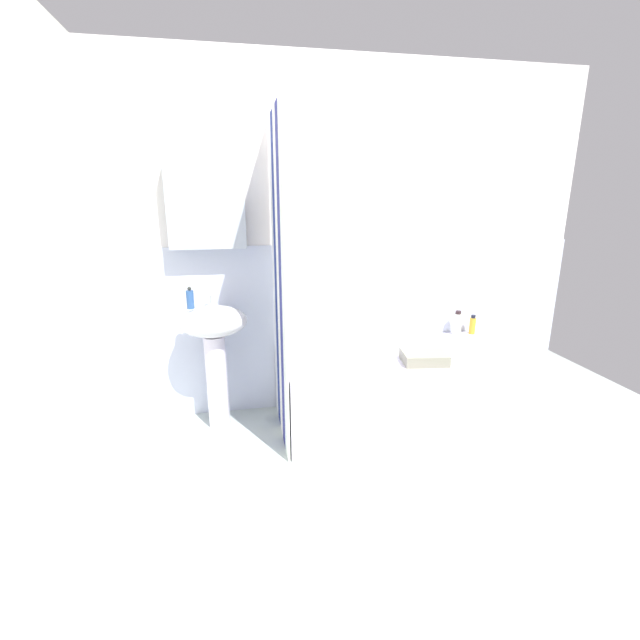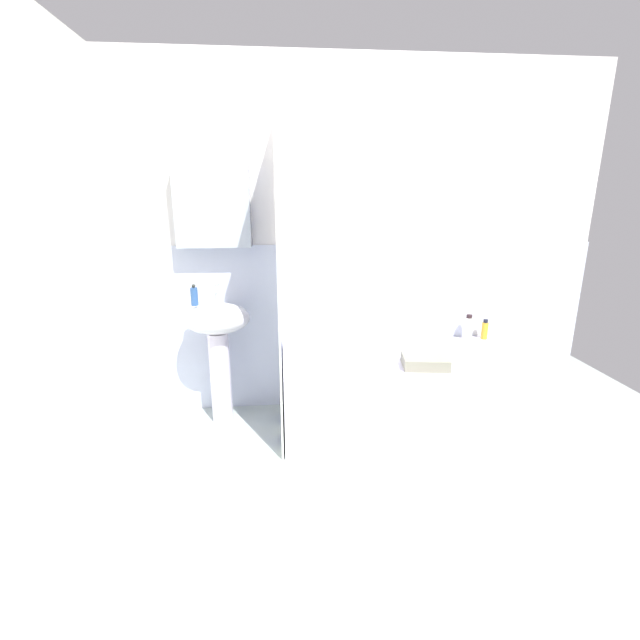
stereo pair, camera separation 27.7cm
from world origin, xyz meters
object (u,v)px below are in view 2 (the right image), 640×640
(lotion_bottle, at_px, (468,328))
(towel_folded, at_px, (425,361))
(shampoo_bottle, at_px, (485,330))
(sink, at_px, (218,337))
(bathtub, at_px, (401,391))
(soap_dispenser, at_px, (194,296))

(lotion_bottle, relative_size, towel_folded, 0.69)
(shampoo_bottle, relative_size, lotion_bottle, 0.79)
(sink, relative_size, bathtub, 0.53)
(shampoo_bottle, distance_m, lotion_bottle, 0.13)
(lotion_bottle, bearing_deg, towel_folded, -134.45)
(soap_dispenser, distance_m, shampoo_bottle, 2.07)
(sink, xyz_separation_m, shampoo_bottle, (1.91, 0.13, -0.04))
(bathtub, height_order, lotion_bottle, lotion_bottle)
(shampoo_bottle, height_order, lotion_bottle, lotion_bottle)
(soap_dispenser, height_order, lotion_bottle, soap_dispenser)
(shampoo_bottle, xyz_separation_m, towel_folded, (-0.61, -0.49, -0.03))
(soap_dispenser, xyz_separation_m, bathtub, (1.35, -0.13, -0.65))
(lotion_bottle, bearing_deg, soap_dispenser, -175.27)
(soap_dispenser, bearing_deg, bathtub, -5.70)
(shampoo_bottle, relative_size, towel_folded, 0.54)
(sink, height_order, soap_dispenser, soap_dispenser)
(shampoo_bottle, height_order, towel_folded, shampoo_bottle)
(bathtub, bearing_deg, sink, 172.15)
(sink, relative_size, towel_folded, 3.10)
(shampoo_bottle, distance_m, towel_folded, 0.78)
(sink, distance_m, lotion_bottle, 1.79)
(soap_dispenser, bearing_deg, lotion_bottle, 4.73)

